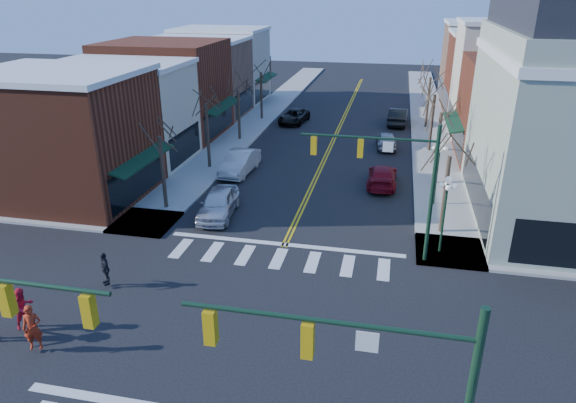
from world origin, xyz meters
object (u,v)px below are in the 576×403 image
Objects in this scene: car_left_near at (218,203)px; pedestrian_red_a at (32,328)px; car_left_mid at (240,162)px; car_right_far at (398,116)px; lamppost_midblock at (438,162)px; car_left_far at (294,116)px; lamppost_corner at (446,202)px; car_right_near at (382,176)px; pedestrian_red_b at (24,307)px; car_right_mid at (387,140)px; pedestrian_dark_a at (105,268)px.

pedestrian_red_a is at bearing -106.44° from car_left_near.
car_right_far reaches higher than car_left_mid.
lamppost_midblock reaches higher than car_left_far.
car_right_far is (-2.56, 27.35, -2.13)m from lamppost_corner.
car_left_near is 0.99× the size of car_right_near.
lamppost_corner is at bearing -56.56° from car_left_far.
pedestrian_red_b is (-13.62, -19.72, 0.32)m from car_right_near.
pedestrian_red_b is at bearing -95.51° from car_left_mid.
lamppost_midblock reaches higher than car_left_mid.
car_left_mid is at bearing 144.55° from lamppost_corner.
car_right_near is 23.97m from pedestrian_red_b.
lamppost_midblock is 0.88× the size of car_left_far.
car_left_mid is (-13.99, 3.46, -2.13)m from lamppost_midblock.
car_left_mid reaches higher than car_right_mid.
lamppost_midblock is at bearing 85.17° from pedestrian_dark_a.
pedestrian_dark_a is (-12.94, -33.89, 0.13)m from car_right_far.
car_right_far is at bearing 15.06° from car_left_far.
car_right_far reaches higher than car_right_mid.
lamppost_midblock reaches higher than car_right_mid.
car_left_far is at bearing 116.73° from lamppost_corner.
lamppost_corner is 19.48m from pedestrian_red_a.
car_left_near is 1.17× the size of car_right_mid.
car_left_mid is 2.87× the size of pedestrian_red_b.
lamppost_corner is 1.00× the size of lamppost_midblock.
lamppost_corner is 0.88× the size of car_right_near.
car_right_near is (-3.40, 3.05, -2.25)m from lamppost_midblock.
car_right_far is at bearing 95.35° from lamppost_corner.
car_left_mid is 1.00× the size of car_right_far.
car_left_mid is 10.60m from car_right_near.
pedestrian_dark_a is (0.23, 4.80, -0.14)m from pedestrian_red_a.
pedestrian_red_a is (-1.74, -21.31, 0.27)m from car_left_mid.
car_left_near is 2.97× the size of pedestrian_dark_a.
car_right_near reaches higher than car_left_far.
car_right_near is (9.60, -16.26, 0.03)m from car_left_far.
car_left_near is at bearing 55.37° from car_right_mid.
pedestrian_red_b is (-13.62, -29.00, 0.33)m from car_right_mid.
car_right_far is 40.88m from pedestrian_red_a.
lamppost_midblock is at bearing -27.87° from pedestrian_red_b.
car_right_near is 3.01× the size of pedestrian_dark_a.
car_left_near is 2.54× the size of pedestrian_red_a.
car_left_near is at bearing 70.06° from car_right_far.
pedestrian_red_a reaches higher than car_right_near.
car_right_near is at bearing 35.78° from pedestrian_red_a.
car_right_near is at bearing 109.59° from lamppost_corner.
car_left_mid is at bearing -86.86° from car_left_far.
lamppost_midblock is at bearing 13.16° from car_left_near.
pedestrian_red_a is at bearing -131.38° from lamppost_midblock.
lamppost_midblock reaches higher than car_right_near.
car_left_near is (-13.00, 2.22, -2.14)m from lamppost_corner.
car_left_far is at bearing -59.68° from car_right_near.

